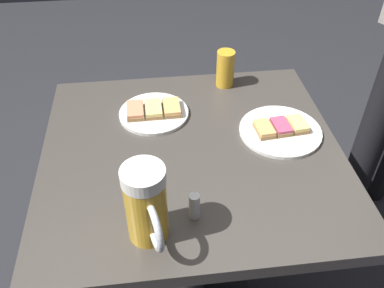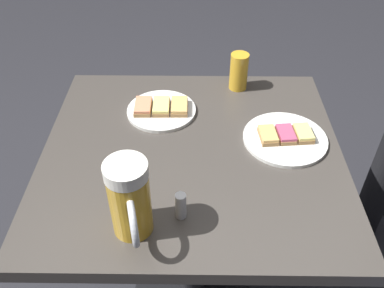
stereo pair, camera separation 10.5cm
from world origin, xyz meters
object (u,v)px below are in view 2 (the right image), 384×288
Objects in this scene: plate_far at (285,137)px; beer_glass_small at (239,71)px; beer_mug at (130,200)px; salt_shaker at (181,206)px; plate_near at (161,109)px.

beer_glass_small is at bearing 113.06° from plate_far.
salt_shaker is at bearing 20.55° from beer_mug.
beer_mug is (-0.03, -0.42, 0.08)m from plate_near.
plate_far is 0.37m from salt_shaker.
plate_near is at bearing 160.14° from plate_far.
plate_near is 0.43m from beer_mug.
beer_glass_small is (0.23, 0.13, 0.05)m from plate_near.
plate_far is 0.28m from beer_glass_small.
plate_near and plate_far have the same top height.
beer_mug is 1.60× the size of beer_glass_small.
beer_mug is 0.12m from salt_shaker.
beer_glass_small reaches higher than plate_far.
beer_glass_small is at bearing 29.94° from plate_near.
plate_near is 0.89× the size of plate_far.
plate_far is 1.94× the size of beer_glass_small.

